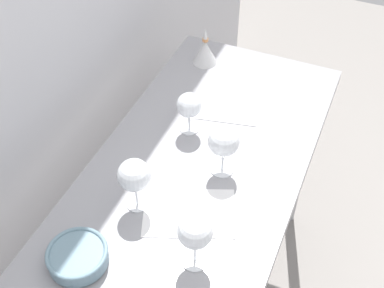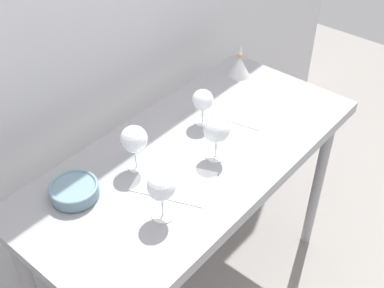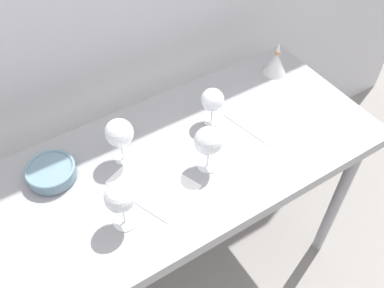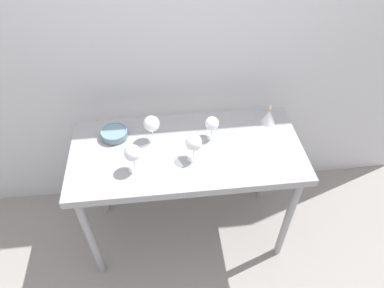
{
  "view_description": "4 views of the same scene",
  "coord_description": "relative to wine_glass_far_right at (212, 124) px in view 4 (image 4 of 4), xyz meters",
  "views": [
    {
      "loc": [
        -1.0,
        -0.42,
        2.09
      ],
      "look_at": [
        0.0,
        0.0,
        1.01
      ],
      "focal_mm": 47.42,
      "sensor_mm": 36.0,
      "label": 1
    },
    {
      "loc": [
        -1.08,
        -0.91,
        2.1
      ],
      "look_at": [
        -0.06,
        -0.05,
        1.0
      ],
      "focal_mm": 46.24,
      "sensor_mm": 36.0,
      "label": 2
    },
    {
      "loc": [
        -0.5,
        -0.83,
        2.05
      ],
      "look_at": [
        -0.0,
        -0.04,
        0.98
      ],
      "focal_mm": 39.96,
      "sensor_mm": 36.0,
      "label": 3
    },
    {
      "loc": [
        -0.13,
        -1.47,
        2.39
      ],
      "look_at": [
        0.03,
        -0.03,
        0.96
      ],
      "focal_mm": 32.55,
      "sensor_mm": 36.0,
      "label": 4
    }
  ],
  "objects": [
    {
      "name": "ground_plane",
      "position": [
        -0.16,
        -0.08,
        -1.01
      ],
      "size": [
        6.0,
        6.0,
        0.0
      ],
      "primitive_type": "plane",
      "color": "gray"
    },
    {
      "name": "back_wall",
      "position": [
        -0.16,
        0.41,
        0.29
      ],
      "size": [
        3.8,
        0.04,
        2.6
      ],
      "primitive_type": "cube",
      "color": "silver",
      "rests_on": "ground_plane"
    },
    {
      "name": "steel_counter",
      "position": [
        -0.16,
        -0.09,
        -0.21
      ],
      "size": [
        1.4,
        0.65,
        0.9
      ],
      "color": "#939398",
      "rests_on": "ground_plane"
    },
    {
      "name": "wine_glass_far_right",
      "position": [
        0.0,
        0.0,
        0.0
      ],
      "size": [
        0.09,
        0.09,
        0.15
      ],
      "color": "white",
      "rests_on": "steel_counter"
    },
    {
      "name": "wine_glass_far_left",
      "position": [
        -0.36,
        0.01,
        0.02
      ],
      "size": [
        0.1,
        0.1,
        0.18
      ],
      "color": "white",
      "rests_on": "steel_counter"
    },
    {
      "name": "wine_glass_near_center",
      "position": [
        -0.13,
        -0.17,
        0.02
      ],
      "size": [
        0.1,
        0.1,
        0.17
      ],
      "color": "white",
      "rests_on": "steel_counter"
    },
    {
      "name": "wine_glass_near_left",
      "position": [
        -0.47,
        -0.22,
        0.02
      ],
      "size": [
        0.09,
        0.09,
        0.18
      ],
      "color": "white",
      "rests_on": "steel_counter"
    },
    {
      "name": "tasting_sheet_upper",
      "position": [
        0.17,
        -0.08,
        -0.1
      ],
      "size": [
        0.21,
        0.24,
        0.0
      ],
      "primitive_type": "cube",
      "rotation": [
        0.0,
        0.0,
        0.21
      ],
      "color": "white",
      "rests_on": "steel_counter"
    },
    {
      "name": "tasting_sheet_lower",
      "position": [
        -0.33,
        -0.14,
        -0.1
      ],
      "size": [
        0.27,
        0.32,
        0.0
      ],
      "primitive_type": "cube",
      "rotation": [
        0.0,
        0.0,
        0.38
      ],
      "color": "white",
      "rests_on": "steel_counter"
    },
    {
      "name": "tasting_bowl",
      "position": [
        -0.6,
        0.07,
        -0.08
      ],
      "size": [
        0.17,
        0.17,
        0.05
      ],
      "color": "#DBCC66",
      "rests_on": "steel_counter"
    },
    {
      "name": "decanter_funnel",
      "position": [
        0.39,
        0.1,
        -0.06
      ],
      "size": [
        0.1,
        0.1,
        0.15
      ],
      "color": "silver",
      "rests_on": "steel_counter"
    }
  ]
}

